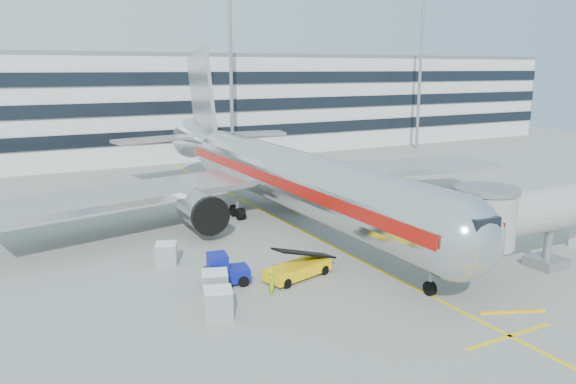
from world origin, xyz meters
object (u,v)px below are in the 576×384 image
cargo_container_front (218,303)px  ramp_worker (272,283)px  belt_loader (298,268)px  cargo_container_left (215,285)px  main_jet (280,174)px  cargo_container_right (166,253)px  baggage_tug (224,271)px

cargo_container_front → ramp_worker: bearing=16.7°
belt_loader → ramp_worker: bearing=-146.0°
belt_loader → cargo_container_left: belt_loader is taller
belt_loader → main_jet: bearing=67.2°
cargo_container_right → baggage_tug: bearing=-68.4°
ramp_worker → cargo_container_left: bearing=98.9°
main_jet → cargo_container_left: (-11.56, -13.92, -3.42)m
main_jet → ramp_worker: bearing=-118.8°
belt_loader → ramp_worker: belt_loader is taller
baggage_tug → cargo_container_right: 5.86m
baggage_tug → cargo_container_left: baggage_tug is taller
ramp_worker → cargo_container_right: bearing=58.6°
cargo_container_left → baggage_tug: bearing=53.4°
belt_loader → ramp_worker: (-2.81, -1.89, 0.15)m
ramp_worker → baggage_tug: bearing=63.8°
baggage_tug → belt_loader: bearing=-15.2°
cargo_container_front → cargo_container_left: bearing=73.0°
main_jet → baggage_tug: (-10.28, -12.20, -3.34)m
belt_loader → cargo_container_front: bearing=-155.4°
baggage_tug → ramp_worker: size_ratio=1.81×
main_jet → ramp_worker: main_jet is taller
baggage_tug → cargo_container_left: 2.14m
main_jet → cargo_container_right: bearing=-151.5°
cargo_container_right → cargo_container_front: bearing=-89.5°
baggage_tug → cargo_container_right: bearing=111.6°
belt_loader → baggage_tug: belt_loader is taller
cargo_container_right → cargo_container_left: bearing=-83.0°
cargo_container_right → cargo_container_front: size_ratio=0.96×
main_jet → baggage_tug: bearing=-130.1°
cargo_container_front → baggage_tug: bearing=64.4°
main_jet → cargo_container_front: main_jet is taller
cargo_container_left → ramp_worker: ramp_worker is taller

